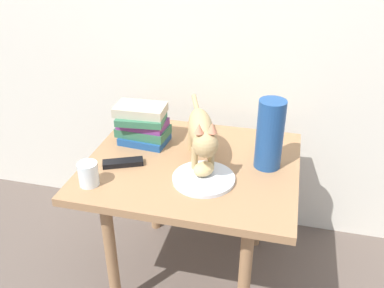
# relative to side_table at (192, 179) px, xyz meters

# --- Properties ---
(ground_plane) EXTENTS (6.00, 6.00, 0.00)m
(ground_plane) POSITION_rel_side_table_xyz_m (0.00, 0.00, -0.50)
(ground_plane) COLOR brown
(side_table) EXTENTS (0.80, 0.67, 0.57)m
(side_table) POSITION_rel_side_table_xyz_m (0.00, 0.00, 0.00)
(side_table) COLOR #9E724C
(side_table) RESTS_ON ground
(plate) EXTENTS (0.22, 0.22, 0.01)m
(plate) POSITION_rel_side_table_xyz_m (0.07, -0.11, 0.08)
(plate) COLOR silver
(plate) RESTS_ON side_table
(bread_roll) EXTENTS (0.10, 0.10, 0.05)m
(bread_roll) POSITION_rel_side_table_xyz_m (0.07, -0.09, 0.11)
(bread_roll) COLOR #E0BC7A
(bread_roll) RESTS_ON plate
(cat) EXTENTS (0.19, 0.46, 0.23)m
(cat) POSITION_rel_side_table_xyz_m (0.03, 0.00, 0.21)
(cat) COLOR tan
(cat) RESTS_ON side_table
(book_stack) EXTENTS (0.22, 0.15, 0.16)m
(book_stack) POSITION_rel_side_table_xyz_m (-0.23, 0.11, 0.15)
(book_stack) COLOR #1E4C8C
(book_stack) RESTS_ON side_table
(green_vase) EXTENTS (0.10, 0.10, 0.26)m
(green_vase) POSITION_rel_side_table_xyz_m (0.28, 0.05, 0.21)
(green_vase) COLOR navy
(green_vase) RESTS_ON side_table
(candle_jar) EXTENTS (0.07, 0.07, 0.08)m
(candle_jar) POSITION_rel_side_table_xyz_m (-0.31, -0.23, 0.11)
(candle_jar) COLOR silver
(candle_jar) RESTS_ON side_table
(tv_remote) EXTENTS (0.15, 0.10, 0.02)m
(tv_remote) POSITION_rel_side_table_xyz_m (-0.25, -0.08, 0.08)
(tv_remote) COLOR black
(tv_remote) RESTS_ON side_table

